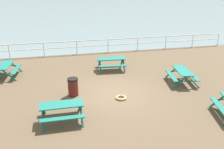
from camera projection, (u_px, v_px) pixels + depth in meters
The scene contains 9 objects.
ground_plane at pixel (114, 96), 12.74m from camera, with size 30.00×24.00×0.20m, color brown.
sea_band at pixel (67, 3), 60.51m from camera, with size 142.00×90.00×0.01m, color gray.
seaward_railing at pixel (93, 44), 19.44m from camera, with size 23.07×0.07×1.08m.
picnic_table_near_left at pixel (62, 108), 10.17m from camera, with size 1.80×1.55×0.80m.
picnic_table_mid_centre at pixel (182, 73), 13.91m from camera, with size 1.79×2.02×0.80m.
picnic_table_seaward at pixel (5, 68), 14.79m from camera, with size 1.69×1.93×0.80m.
picnic_table_corner at pixel (111, 61), 15.99m from camera, with size 1.92×1.67×0.80m.
litter_bin at pixel (73, 87), 12.41m from camera, with size 0.55×0.55×0.95m.
rope_coil at pixel (121, 98), 12.20m from camera, with size 0.55×0.55×0.11m, color tan.
Camera 1 is at (-2.61, -11.11, 5.67)m, focal length 38.63 mm.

